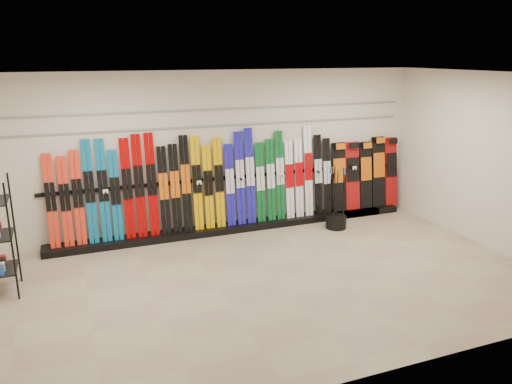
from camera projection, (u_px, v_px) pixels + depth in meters
name	position (u px, v px, depth m)	size (l,w,h in m)	color
floor	(275.00, 279.00, 7.50)	(8.00, 8.00, 0.00)	gray
back_wall	(223.00, 152.00, 9.34)	(8.00, 8.00, 0.00)	beige
right_wall	(491.00, 162.00, 8.51)	(5.00, 5.00, 0.00)	beige
ceiling	(277.00, 75.00, 6.70)	(8.00, 8.00, 0.00)	silver
ski_rack_base	(239.00, 227.00, 9.61)	(8.00, 0.40, 0.12)	black
skis	(202.00, 185.00, 9.17)	(5.38, 0.24, 1.83)	red
snowboards	(365.00, 174.00, 10.47)	(1.58, 0.23, 1.48)	black
pole_bin	(336.00, 222.00, 9.68)	(0.40, 0.40, 0.25)	black
ski_poles	(336.00, 197.00, 9.59)	(0.31, 0.33, 1.18)	black
slatwall_rail_0	(223.00, 125.00, 9.19)	(7.60, 0.02, 0.03)	gray
slatwall_rail_1	(222.00, 109.00, 9.11)	(7.60, 0.02, 0.03)	gray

